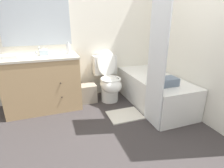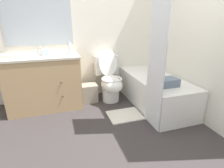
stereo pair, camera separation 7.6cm
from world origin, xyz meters
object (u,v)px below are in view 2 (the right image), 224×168
(vanity_cabinet, at_px, (45,82))
(toilet, at_px, (110,80))
(bathtub, at_px, (154,91))
(bath_mat, at_px, (125,115))
(bath_towel_folded, at_px, (165,82))
(sink_faucet, at_px, (42,51))
(soap_dispenser, at_px, (70,48))
(hand_towel_folded, at_px, (10,57))
(wastebasket, at_px, (89,93))
(tissue_box, at_px, (46,52))

(vanity_cabinet, distance_m, toilet, 1.06)
(bathtub, height_order, bath_mat, bathtub)
(bathtub, bearing_deg, toilet, 148.13)
(bath_towel_folded, bearing_deg, sink_faucet, 146.67)
(soap_dispenser, distance_m, hand_towel_folded, 0.84)
(sink_faucet, height_order, soap_dispenser, soap_dispenser)
(hand_towel_folded, bearing_deg, bath_mat, -19.98)
(soap_dispenser, bearing_deg, hand_towel_folded, -167.53)
(sink_faucet, distance_m, bath_mat, 1.65)
(hand_towel_folded, bearing_deg, bathtub, -8.68)
(bathtub, bearing_deg, wastebasket, 156.62)
(vanity_cabinet, xyz_separation_m, hand_towel_folded, (-0.39, -0.14, 0.44))
(bathtub, distance_m, hand_towel_folded, 2.21)
(sink_faucet, height_order, tissue_box, sink_faucet)
(vanity_cabinet, distance_m, sink_faucet, 0.49)
(bath_towel_folded, bearing_deg, soap_dispenser, 142.49)
(bathtub, bearing_deg, soap_dispenser, 158.62)
(bathtub, distance_m, tissue_box, 1.83)
(soap_dispenser, distance_m, bath_mat, 1.34)
(bathtub, xyz_separation_m, soap_dispenser, (-1.27, 0.50, 0.68))
(wastebasket, distance_m, tissue_box, 0.97)
(soap_dispenser, xyz_separation_m, hand_towel_folded, (-0.81, -0.18, -0.05))
(toilet, height_order, wastebasket, toilet)
(vanity_cabinet, bearing_deg, hand_towel_folded, -160.58)
(sink_faucet, distance_m, toilet, 1.20)
(vanity_cabinet, xyz_separation_m, toilet, (1.06, -0.05, -0.07))
(tissue_box, bearing_deg, wastebasket, -5.21)
(tissue_box, bearing_deg, hand_towel_folded, -158.78)
(soap_dispenser, bearing_deg, sink_faucet, 160.42)
(vanity_cabinet, relative_size, soap_dispenser, 5.99)
(bathtub, bearing_deg, bath_towel_folded, -103.01)
(wastebasket, height_order, bath_towel_folded, bath_towel_folded)
(bath_mat, bearing_deg, wastebasket, 121.59)
(vanity_cabinet, xyz_separation_m, bath_towel_folded, (1.61, -0.86, 0.11))
(wastebasket, relative_size, hand_towel_folded, 1.26)
(hand_towel_folded, relative_size, bath_towel_folded, 0.71)
(toilet, height_order, tissue_box, tissue_box)
(wastebasket, distance_m, bath_towel_folded, 1.30)
(hand_towel_folded, bearing_deg, sink_faucet, 40.83)
(wastebasket, relative_size, bath_towel_folded, 0.90)
(soap_dispenser, bearing_deg, bath_mat, -47.10)
(wastebasket, bearing_deg, sink_faucet, 162.78)
(soap_dispenser, relative_size, hand_towel_folded, 0.75)
(bathtub, distance_m, wastebasket, 1.10)
(toilet, relative_size, soap_dispenser, 4.77)
(soap_dispenser, bearing_deg, toilet, -8.72)
(vanity_cabinet, height_order, hand_towel_folded, hand_towel_folded)
(bathtub, relative_size, tissue_box, 12.09)
(toilet, distance_m, tissue_box, 1.12)
(hand_towel_folded, height_order, bath_towel_folded, hand_towel_folded)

